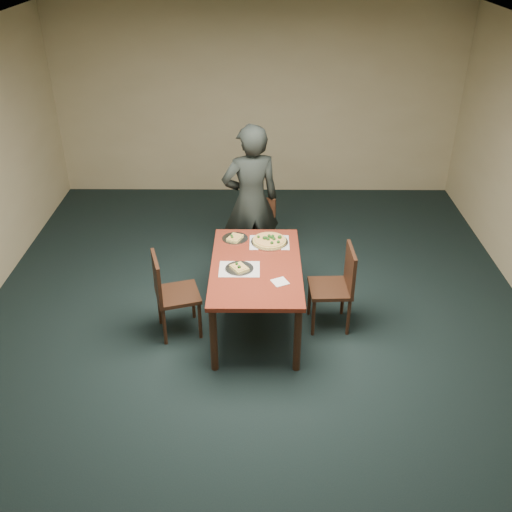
{
  "coord_description": "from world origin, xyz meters",
  "views": [
    {
      "loc": [
        0.04,
        -4.38,
        3.72
      ],
      "look_at": [
        0.0,
        0.47,
        0.85
      ],
      "focal_mm": 40.0,
      "sensor_mm": 36.0,
      "label": 1
    }
  ],
  "objects_px": {
    "pizza_pan": "(270,241)",
    "slice_plate_far": "(235,238)",
    "chair_far": "(255,230)",
    "diner": "(251,201)",
    "chair_left": "(170,290)",
    "slice_plate_near": "(239,268)",
    "chair_right": "(338,283)",
    "dining_table": "(256,272)"
  },
  "relations": [
    {
      "from": "slice_plate_near",
      "to": "slice_plate_far",
      "type": "xyz_separation_m",
      "value": [
        -0.07,
        0.62,
        -0.0
      ]
    },
    {
      "from": "chair_right",
      "to": "diner",
      "type": "xyz_separation_m",
      "value": [
        -0.91,
        1.1,
        0.4
      ]
    },
    {
      "from": "chair_left",
      "to": "slice_plate_far",
      "type": "distance_m",
      "value": 0.94
    },
    {
      "from": "chair_right",
      "to": "dining_table",
      "type": "bearing_deg",
      "value": -90.42
    },
    {
      "from": "dining_table",
      "to": "chair_far",
      "type": "xyz_separation_m",
      "value": [
        -0.02,
        1.17,
        -0.14
      ]
    },
    {
      "from": "chair_far",
      "to": "diner",
      "type": "xyz_separation_m",
      "value": [
        -0.05,
        -0.05,
        0.4
      ]
    },
    {
      "from": "slice_plate_far",
      "to": "slice_plate_near",
      "type": "bearing_deg",
      "value": -83.77
    },
    {
      "from": "dining_table",
      "to": "chair_left",
      "type": "xyz_separation_m",
      "value": [
        -0.87,
        -0.12,
        -0.14
      ]
    },
    {
      "from": "diner",
      "to": "slice_plate_near",
      "type": "height_order",
      "value": "diner"
    },
    {
      "from": "dining_table",
      "to": "slice_plate_near",
      "type": "height_order",
      "value": "slice_plate_near"
    },
    {
      "from": "chair_right",
      "to": "slice_plate_near",
      "type": "relative_size",
      "value": 3.25
    },
    {
      "from": "chair_left",
      "to": "slice_plate_near",
      "type": "relative_size",
      "value": 3.25
    },
    {
      "from": "chair_left",
      "to": "slice_plate_far",
      "type": "height_order",
      "value": "chair_left"
    },
    {
      "from": "chair_right",
      "to": "slice_plate_far",
      "type": "bearing_deg",
      "value": -117.37
    },
    {
      "from": "dining_table",
      "to": "pizza_pan",
      "type": "height_order",
      "value": "pizza_pan"
    },
    {
      "from": "slice_plate_near",
      "to": "pizza_pan",
      "type": "bearing_deg",
      "value": 60.48
    },
    {
      "from": "chair_left",
      "to": "pizza_pan",
      "type": "relative_size",
      "value": 2.3
    },
    {
      "from": "dining_table",
      "to": "chair_left",
      "type": "bearing_deg",
      "value": -172.12
    },
    {
      "from": "pizza_pan",
      "to": "slice_plate_far",
      "type": "relative_size",
      "value": 1.42
    },
    {
      "from": "diner",
      "to": "pizza_pan",
      "type": "relative_size",
      "value": 4.63
    },
    {
      "from": "chair_left",
      "to": "slice_plate_far",
      "type": "xyz_separation_m",
      "value": [
        0.64,
        0.65,
        0.25
      ]
    },
    {
      "from": "dining_table",
      "to": "chair_right",
      "type": "xyz_separation_m",
      "value": [
        0.84,
        0.03,
        -0.14
      ]
    },
    {
      "from": "chair_left",
      "to": "diner",
      "type": "xyz_separation_m",
      "value": [
        0.8,
        1.24,
        0.4
      ]
    },
    {
      "from": "dining_table",
      "to": "slice_plate_near",
      "type": "distance_m",
      "value": 0.21
    },
    {
      "from": "chair_right",
      "to": "pizza_pan",
      "type": "xyz_separation_m",
      "value": [
        -0.7,
        0.43,
        0.26
      ]
    },
    {
      "from": "chair_far",
      "to": "chair_left",
      "type": "relative_size",
      "value": 1.0
    },
    {
      "from": "diner",
      "to": "chair_far",
      "type": "bearing_deg",
      "value": -148.34
    },
    {
      "from": "chair_right",
      "to": "pizza_pan",
      "type": "height_order",
      "value": "chair_right"
    },
    {
      "from": "pizza_pan",
      "to": "slice_plate_near",
      "type": "bearing_deg",
      "value": -119.52
    },
    {
      "from": "chair_left",
      "to": "diner",
      "type": "distance_m",
      "value": 1.53
    },
    {
      "from": "dining_table",
      "to": "chair_left",
      "type": "distance_m",
      "value": 0.89
    },
    {
      "from": "chair_far",
      "to": "pizza_pan",
      "type": "height_order",
      "value": "chair_far"
    },
    {
      "from": "diner",
      "to": "slice_plate_near",
      "type": "bearing_deg",
      "value": 71.1
    },
    {
      "from": "chair_far",
      "to": "chair_left",
      "type": "height_order",
      "value": "same"
    },
    {
      "from": "chair_far",
      "to": "slice_plate_near",
      "type": "bearing_deg",
      "value": -72.85
    },
    {
      "from": "chair_left",
      "to": "pizza_pan",
      "type": "height_order",
      "value": "chair_left"
    },
    {
      "from": "dining_table",
      "to": "pizza_pan",
      "type": "xyz_separation_m",
      "value": [
        0.14,
        0.45,
        0.12
      ]
    },
    {
      "from": "chair_far",
      "to": "slice_plate_near",
      "type": "xyz_separation_m",
      "value": [
        -0.15,
        -1.26,
        0.25
      ]
    },
    {
      "from": "pizza_pan",
      "to": "slice_plate_near",
      "type": "height_order",
      "value": "pizza_pan"
    },
    {
      "from": "chair_far",
      "to": "chair_left",
      "type": "distance_m",
      "value": 1.55
    },
    {
      "from": "chair_far",
      "to": "slice_plate_far",
      "type": "relative_size",
      "value": 3.25
    },
    {
      "from": "chair_far",
      "to": "slice_plate_far",
      "type": "xyz_separation_m",
      "value": [
        -0.21,
        -0.64,
        0.25
      ]
    }
  ]
}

